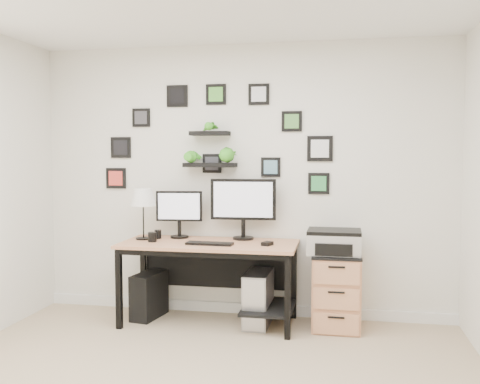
% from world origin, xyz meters
% --- Properties ---
extents(room, '(4.00, 4.00, 4.00)m').
position_xyz_m(room, '(0.00, 1.98, 0.05)').
color(room, '#C3AC8B').
rests_on(room, ground).
extents(desk, '(1.60, 0.70, 0.75)m').
position_xyz_m(desk, '(-0.21, 1.67, 0.63)').
color(desk, tan).
rests_on(desk, ground).
extents(monitor_left, '(0.44, 0.19, 0.45)m').
position_xyz_m(monitor_left, '(-0.59, 1.83, 1.01)').
color(monitor_left, black).
rests_on(monitor_left, desk).
extents(monitor_right, '(0.62, 0.21, 0.57)m').
position_xyz_m(monitor_right, '(0.03, 1.85, 1.09)').
color(monitor_right, black).
rests_on(monitor_right, desk).
extents(keyboard, '(0.42, 0.15, 0.02)m').
position_xyz_m(keyboard, '(-0.21, 1.51, 0.76)').
color(keyboard, black).
rests_on(keyboard, desk).
extents(mouse, '(0.10, 0.13, 0.03)m').
position_xyz_m(mouse, '(0.30, 1.57, 0.77)').
color(mouse, black).
rests_on(mouse, desk).
extents(table_lamp, '(0.24, 0.24, 0.48)m').
position_xyz_m(table_lamp, '(-0.90, 1.70, 1.14)').
color(table_lamp, black).
rests_on(table_lamp, desk).
extents(mug, '(0.08, 0.08, 0.09)m').
position_xyz_m(mug, '(-0.76, 1.56, 0.79)').
color(mug, black).
rests_on(mug, desk).
extents(pen_cup, '(0.06, 0.06, 0.08)m').
position_xyz_m(pen_cup, '(-0.78, 1.75, 0.79)').
color(pen_cup, black).
rests_on(pen_cup, desk).
extents(pc_tower_black, '(0.26, 0.45, 0.43)m').
position_xyz_m(pc_tower_black, '(-0.85, 1.70, 0.21)').
color(pc_tower_black, black).
rests_on(pc_tower_black, ground).
extents(pc_tower_grey, '(0.23, 0.50, 0.48)m').
position_xyz_m(pc_tower_grey, '(0.20, 1.67, 0.24)').
color(pc_tower_grey, gray).
rests_on(pc_tower_grey, ground).
extents(file_cabinet, '(0.43, 0.53, 0.67)m').
position_xyz_m(file_cabinet, '(0.90, 1.72, 0.34)').
color(file_cabinet, tan).
rests_on(file_cabinet, ground).
extents(printer, '(0.47, 0.38, 0.21)m').
position_xyz_m(printer, '(0.88, 1.70, 0.78)').
color(printer, silver).
rests_on(printer, file_cabinet).
extents(wall_decor, '(2.25, 0.18, 1.04)m').
position_xyz_m(wall_decor, '(-0.26, 1.93, 1.66)').
color(wall_decor, black).
rests_on(wall_decor, ground).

